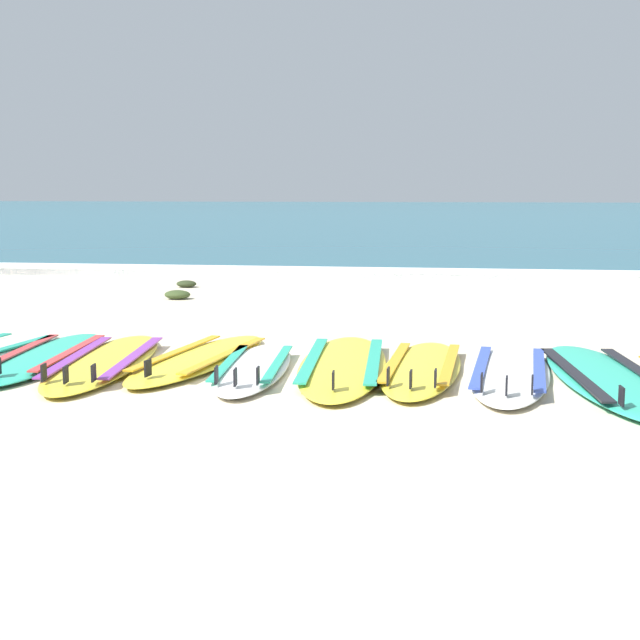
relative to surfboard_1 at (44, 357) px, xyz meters
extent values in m
plane|color=beige|center=(1.70, -0.05, -0.04)|extent=(80.00, 80.00, 0.00)
cube|color=#23667A|center=(1.70, 36.45, 0.01)|extent=(80.00, 60.00, 0.10)
cube|color=white|center=(1.70, 6.86, 0.02)|extent=(80.00, 0.84, 0.11)
ellipsoid|color=#2DB793|center=(0.00, 0.00, 0.00)|extent=(0.72, 2.21, 0.07)
cube|color=#D13838|center=(-0.20, -0.01, 0.04)|extent=(0.20, 1.52, 0.01)
cube|color=#D13838|center=(0.20, 0.02, 0.04)|extent=(0.20, 1.52, 0.01)
ellipsoid|color=yellow|center=(0.52, -0.11, 0.00)|extent=(0.83, 2.40, 0.07)
cube|color=purple|center=(0.31, -0.13, 0.04)|extent=(0.25, 1.64, 0.01)
cube|color=purple|center=(0.73, -0.09, 0.04)|extent=(0.25, 1.64, 0.01)
cube|color=black|center=(0.62, -1.02, 0.09)|extent=(0.02, 0.09, 0.11)
cube|color=black|center=(0.45, -0.98, 0.09)|extent=(0.02, 0.09, 0.11)
cube|color=black|center=(0.77, -0.95, 0.09)|extent=(0.02, 0.09, 0.11)
ellipsoid|color=yellow|center=(1.18, 0.10, 0.00)|extent=(0.85, 2.24, 0.07)
cube|color=gold|center=(0.99, 0.13, 0.04)|extent=(0.29, 1.53, 0.01)
cube|color=gold|center=(1.38, 0.07, 0.04)|extent=(0.29, 1.53, 0.01)
cube|color=black|center=(1.06, -0.74, 0.09)|extent=(0.02, 0.09, 0.11)
ellipsoid|color=white|center=(1.65, -0.20, 0.00)|extent=(0.61, 1.96, 0.07)
cube|color=teal|center=(1.47, -0.21, 0.04)|extent=(0.16, 1.35, 0.01)
cube|color=teal|center=(1.82, -0.18, 0.04)|extent=(0.16, 1.35, 0.01)
cube|color=black|center=(1.70, -0.95, 0.09)|extent=(0.02, 0.09, 0.11)
cube|color=black|center=(1.56, -0.90, 0.09)|extent=(0.02, 0.09, 0.11)
cube|color=black|center=(1.83, -0.88, 0.09)|extent=(0.02, 0.09, 0.11)
ellipsoid|color=yellow|center=(2.26, 0.01, 0.00)|extent=(0.76, 2.49, 0.07)
cube|color=teal|center=(2.04, 0.00, 0.04)|extent=(0.19, 1.73, 0.01)
cube|color=teal|center=(2.48, 0.02, 0.04)|extent=(0.19, 1.73, 0.01)
cube|color=black|center=(2.32, -0.95, 0.09)|extent=(0.02, 0.09, 0.11)
ellipsoid|color=yellow|center=(2.83, -0.02, 0.00)|extent=(0.64, 2.17, 0.07)
cube|color=gold|center=(2.63, -0.01, 0.04)|extent=(0.15, 1.50, 0.01)
cube|color=gold|center=(3.02, -0.03, 0.04)|extent=(0.15, 1.50, 0.01)
cube|color=black|center=(2.79, -0.85, 0.09)|extent=(0.02, 0.09, 0.11)
cube|color=black|center=(2.64, -0.78, 0.09)|extent=(0.02, 0.09, 0.11)
cube|color=black|center=(2.94, -0.80, 0.09)|extent=(0.02, 0.09, 0.11)
ellipsoid|color=silver|center=(3.43, -0.11, 0.00)|extent=(0.72, 2.22, 0.07)
cube|color=#334CB2|center=(3.23, -0.09, 0.04)|extent=(0.20, 1.53, 0.01)
cube|color=#334CB2|center=(3.63, -0.13, 0.04)|extent=(0.20, 1.53, 0.01)
cube|color=black|center=(3.36, -0.96, 0.09)|extent=(0.02, 0.09, 0.11)
cube|color=black|center=(3.22, -0.89, 0.09)|extent=(0.02, 0.09, 0.11)
cube|color=black|center=(3.52, -0.91, 0.09)|extent=(0.02, 0.09, 0.11)
ellipsoid|color=#2DB793|center=(4.07, -0.21, 0.00)|extent=(0.90, 2.58, 0.07)
cube|color=black|center=(3.84, -0.23, 0.04)|extent=(0.28, 1.77, 0.01)
cube|color=black|center=(3.99, -1.14, 0.09)|extent=(0.02, 0.09, 0.11)
ellipsoid|color=#2D381E|center=(-0.42, 5.16, 0.01)|extent=(0.26, 0.21, 0.09)
ellipsoid|color=#384723|center=(-0.16, 3.90, 0.02)|extent=(0.30, 0.24, 0.11)
camera|label=1|loc=(3.04, -6.48, 1.27)|focal=52.02mm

